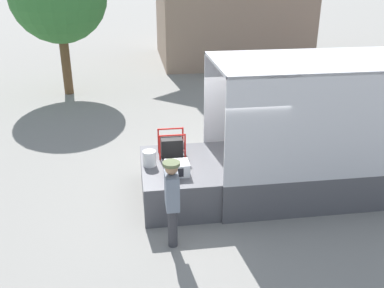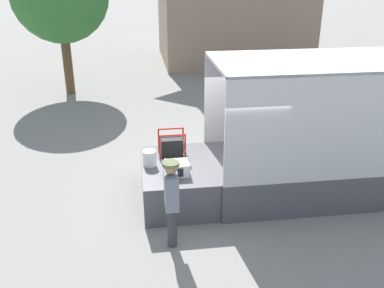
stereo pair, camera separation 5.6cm
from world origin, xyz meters
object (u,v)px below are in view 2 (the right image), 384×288
Objects in this scene: microwave at (177,168)px; orange_bucket at (150,158)px; box_truck at (367,151)px; worker_person at (171,196)px; portable_generator at (172,146)px.

orange_bucket reaches higher than microwave.
microwave is at bearing -173.94° from box_truck.
worker_person is at bearing -79.78° from orange_bucket.
microwave is at bearing 79.61° from worker_person.
portable_generator is (-0.00, 0.96, 0.09)m from microwave.
box_truck reaches higher than worker_person.
orange_bucket is 0.19× the size of worker_person.
box_truck is at bearing -0.28° from orange_bucket.
microwave is at bearing -89.97° from portable_generator.
box_truck is 5.05m from orange_bucket.
orange_bucket is (-5.05, 0.02, 0.12)m from box_truck.
worker_person is (-0.23, -1.26, 0.08)m from microwave.
worker_person is at bearing -159.87° from box_truck.
worker_person is at bearing -100.39° from microwave.
portable_generator is 1.78× the size of orange_bucket.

